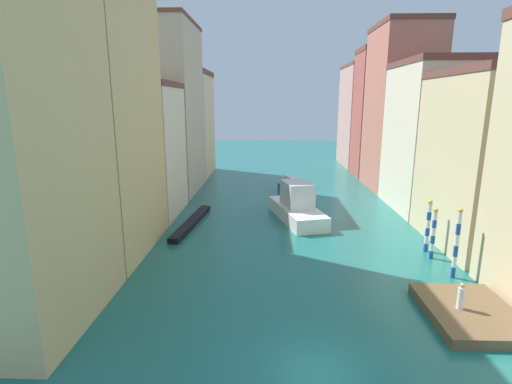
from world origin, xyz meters
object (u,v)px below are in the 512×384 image
(waterfront_dock, at_px, (470,313))
(person_on_dock, at_px, (461,297))
(mooring_pole_2, at_px, (428,225))
(gondola_black, at_px, (192,222))
(mooring_pole_1, at_px, (433,233))
(mooring_pole_0, at_px, (457,243))
(motorboat_0, at_px, (293,189))
(vaporetto_white, at_px, (297,206))

(waterfront_dock, bearing_deg, person_on_dock, -177.49)
(mooring_pole_2, bearing_deg, gondola_black, 162.84)
(waterfront_dock, distance_m, mooring_pole_1, 8.32)
(mooring_pole_2, bearing_deg, mooring_pole_1, -96.19)
(mooring_pole_0, height_order, motorboat_0, mooring_pole_0)
(person_on_dock, xyz_separation_m, gondola_black, (-17.29, 15.39, -0.97))
(gondola_black, xyz_separation_m, motorboat_0, (10.10, 12.18, 0.56))
(mooring_pole_2, distance_m, vaporetto_white, 12.29)
(mooring_pole_1, bearing_deg, person_on_dock, -102.47)
(vaporetto_white, distance_m, motorboat_0, 10.16)
(waterfront_dock, distance_m, mooring_pole_2, 9.69)
(mooring_pole_1, height_order, gondola_black, mooring_pole_1)
(gondola_black, distance_m, motorboat_0, 15.83)
(person_on_dock, height_order, motorboat_0, motorboat_0)
(person_on_dock, relative_size, mooring_pole_0, 0.31)
(vaporetto_white, relative_size, gondola_black, 0.92)
(mooring_pole_1, relative_size, gondola_black, 0.37)
(mooring_pole_2, distance_m, gondola_black, 20.20)
(motorboat_0, bearing_deg, person_on_dock, -75.39)
(gondola_black, bearing_deg, mooring_pole_2, -17.16)
(vaporetto_white, relative_size, motorboat_0, 1.35)
(person_on_dock, distance_m, mooring_pole_0, 5.38)
(waterfront_dock, xyz_separation_m, gondola_black, (-17.89, 15.36, -0.03))
(gondola_black, bearing_deg, motorboat_0, 50.35)
(gondola_black, bearing_deg, mooring_pole_1, -20.97)
(mooring_pole_1, distance_m, mooring_pole_2, 1.39)
(waterfront_dock, bearing_deg, mooring_pole_2, 81.95)
(mooring_pole_2, distance_m, motorboat_0, 20.33)
(waterfront_dock, distance_m, mooring_pole_0, 5.47)
(waterfront_dock, xyz_separation_m, vaporetto_white, (-7.98, 17.40, 1.03))
(mooring_pole_0, xyz_separation_m, mooring_pole_1, (-0.12, 3.19, -0.44))
(waterfront_dock, bearing_deg, mooring_pole_1, 81.63)
(vaporetto_white, distance_m, gondola_black, 10.17)
(motorboat_0, bearing_deg, mooring_pole_0, -68.14)
(mooring_pole_0, relative_size, mooring_pole_1, 1.23)
(mooring_pole_2, xyz_separation_m, vaporetto_white, (-9.31, 7.97, -0.78))
(mooring_pole_0, xyz_separation_m, vaporetto_white, (-9.29, 12.54, -1.09))
(waterfront_dock, distance_m, vaporetto_white, 19.17)
(person_on_dock, bearing_deg, motorboat_0, 104.61)
(motorboat_0, bearing_deg, waterfront_dock, -74.20)
(waterfront_dock, bearing_deg, vaporetto_white, 114.63)
(mooring_pole_2, bearing_deg, vaporetto_white, 139.43)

